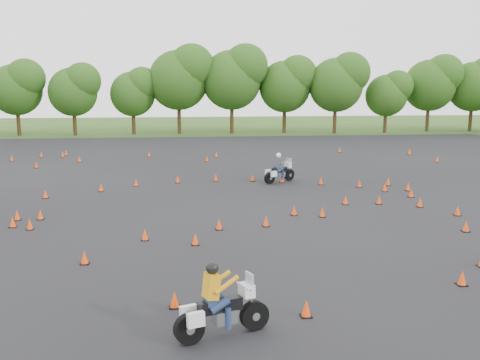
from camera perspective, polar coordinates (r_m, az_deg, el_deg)
name	(u,v)px	position (r m, az deg, el deg)	size (l,w,h in m)	color
ground	(249,223)	(23.74, 0.98, -4.62)	(140.00, 140.00, 0.00)	#2D5119
asphalt_pad	(236,195)	(29.54, -0.39, -1.57)	(62.00, 62.00, 0.00)	black
treeline	(234,95)	(58.45, -0.64, 9.10)	(86.87, 32.69, 10.89)	#274B15
traffic_cones	(236,192)	(29.09, -0.42, -1.30)	(36.44, 33.34, 0.45)	#F4430A
rider_grey	(279,167)	(33.06, 4.23, 1.36)	(2.41, 0.74, 1.86)	#3A3D41
rider_yellow	(223,300)	(13.33, -1.84, -12.68)	(2.49, 0.77, 1.93)	orange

